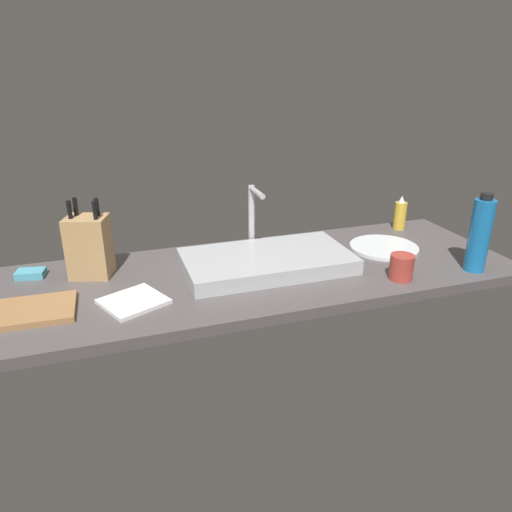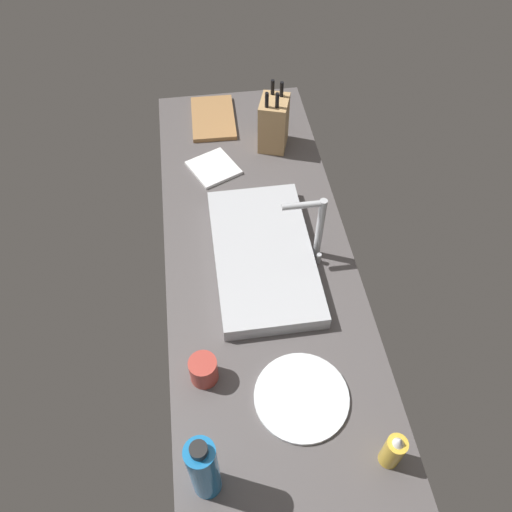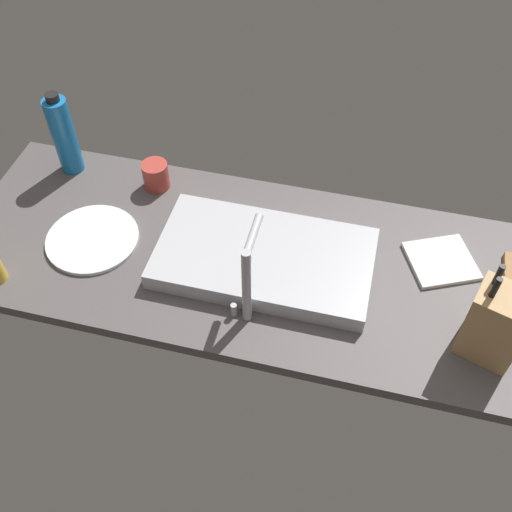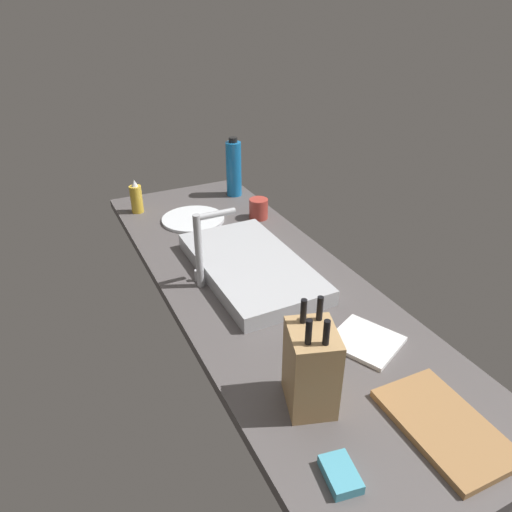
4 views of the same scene
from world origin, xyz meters
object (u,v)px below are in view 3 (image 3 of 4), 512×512
object	(u,v)px
sink_basin	(264,258)
dish_towel	(441,261)
water_bottle	(64,135)
dinner_plate	(93,239)
faucet	(247,276)
knife_block	(496,324)
coffee_mug	(156,175)

from	to	relation	value
sink_basin	dish_towel	distance (cm)	48.23
water_bottle	dinner_plate	bearing A→B (deg)	124.50
faucet	knife_block	bearing A→B (deg)	-176.49
water_bottle	coffee_mug	xyz separation A→B (cm)	(-28.47, 1.45, -8.59)
sink_basin	water_bottle	xyz separation A→B (cm)	(67.41, -23.85, 10.23)
water_bottle	coffee_mug	size ratio (longest dim) A/B	3.21
dish_towel	coffee_mug	distance (cm)	86.22
water_bottle	faucet	bearing A→B (deg)	149.09
knife_block	dinner_plate	xyz separation A→B (cm)	(106.58, -9.58, -9.85)
knife_block	dish_towel	world-z (taller)	knife_block
faucet	dish_towel	world-z (taller)	faucet
knife_block	dish_towel	distance (cm)	29.12
sink_basin	dinner_plate	size ratio (longest dim) A/B	2.22
dish_towel	water_bottle	bearing A→B (deg)	-5.80
faucet	coffee_mug	world-z (taller)	faucet
water_bottle	coffee_mug	distance (cm)	29.77
dinner_plate	knife_block	bearing A→B (deg)	174.86
water_bottle	dish_towel	size ratio (longest dim) A/B	1.59
faucet	water_bottle	bearing A→B (deg)	-30.91
dinner_plate	dish_towel	world-z (taller)	same
sink_basin	faucet	bearing A→B (deg)	88.95
faucet	dinner_plate	distance (cm)	52.27
coffee_mug	dinner_plate	bearing A→B (deg)	68.88
faucet	knife_block	size ratio (longest dim) A/B	0.96
sink_basin	faucet	distance (cm)	20.45
knife_block	coffee_mug	size ratio (longest dim) A/B	3.11
faucet	dinner_plate	size ratio (longest dim) A/B	0.97
dinner_plate	sink_basin	bearing A→B (deg)	-176.27
dinner_plate	coffee_mug	xyz separation A→B (cm)	(-9.88, -25.59, 3.63)
faucet	sink_basin	bearing A→B (deg)	-91.05
sink_basin	water_bottle	size ratio (longest dim) A/B	2.12
sink_basin	knife_block	world-z (taller)	knife_block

